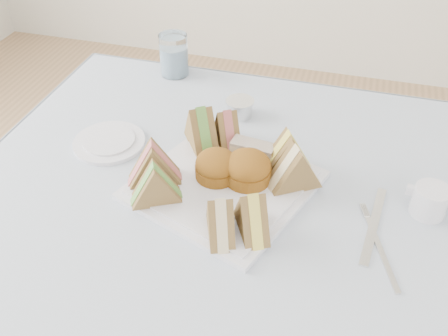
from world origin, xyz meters
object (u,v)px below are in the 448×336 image
(table, at_px, (211,313))
(water_glass, at_px, (174,55))
(creamer_jug, at_px, (430,201))
(serving_plate, at_px, (224,185))

(table, relative_size, water_glass, 8.05)
(creamer_jug, bearing_deg, serving_plate, -163.14)
(table, height_order, serving_plate, serving_plate)
(table, distance_m, creamer_jug, 0.58)
(serving_plate, height_order, creamer_jug, creamer_jug)
(creamer_jug, bearing_deg, water_glass, 161.13)
(table, relative_size, serving_plate, 2.87)
(serving_plate, distance_m, creamer_jug, 0.39)
(water_glass, distance_m, creamer_jug, 0.75)
(serving_plate, xyz_separation_m, water_glass, (-0.26, 0.42, 0.05))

